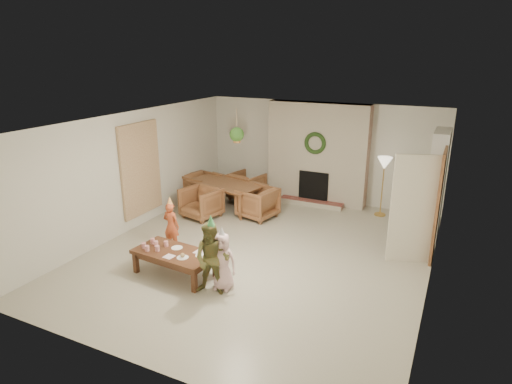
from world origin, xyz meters
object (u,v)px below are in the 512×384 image
Objects in this scene: dining_chair_near at (201,203)px; dining_chair_left at (202,188)px; dining_table at (225,195)px; dining_chair_far at (247,186)px; dining_chair_right at (258,203)px; child_red at (171,226)px; child_pink at (222,261)px; child_plaid at (212,259)px; coffee_table_top at (174,253)px.

dining_chair_left is (-0.60, 0.97, 0.00)m from dining_chair_near.
dining_table is 0.81m from dining_chair_far.
dining_chair_left is at bearing 135.00° from dining_chair_near.
dining_chair_right is 2.35m from child_red.
child_pink is at bearing 125.10° from dining_chair_far.
dining_chair_left is at bearing 112.03° from child_plaid.
coffee_table_top is at bearing -141.15° from dining_chair_left.
dining_chair_far is at bearing 104.50° from coffee_table_top.
child_pink is at bearing 151.11° from child_red.
child_plaid is at bearing -132.15° from dining_chair_left.
dining_table is 1.97× the size of child_red.
dining_chair_right is (0.99, -0.23, 0.03)m from dining_table.
dining_chair_near is 1.14m from dining_chair_left.
dining_table is at bearing 90.00° from dining_chair_far.
child_red is at bearing -146.20° from dining_chair_left.
child_plaid is at bearing 144.96° from child_red.
child_plaid is (1.58, -4.30, 0.24)m from dining_chair_far.
dining_chair_far is at bearing 90.00° from dining_chair_near.
child_pink is at bearing 58.27° from child_plaid.
dining_table is at bearing -90.00° from dining_chair_right.
dining_chair_near is 3.24m from child_pink.
coffee_table_top is (-0.11, -3.05, 0.04)m from dining_chair_right.
coffee_table_top is 0.94m from child_plaid.
dining_chair_far is (0.37, 1.58, 0.00)m from dining_chair_near.
dining_table is 2.34× the size of dining_chair_near.
dining_chair_right is (0.80, -1.02, 0.00)m from dining_chair_far.
dining_chair_near reaches higher than coffee_table_top.
dining_chair_right is at bearing 0.00° from dining_table.
dining_chair_far is 0.84× the size of child_red.
child_red is (-0.68, 0.84, 0.07)m from coffee_table_top.
dining_chair_left is at bearing 119.45° from child_pink.
child_pink is at bearing -38.20° from dining_chair_near.
child_pink is (0.07, 0.19, -0.11)m from child_plaid.
child_red reaches higher than dining_chair_near.
child_plaid reaches higher than dining_chair_near.
dining_chair_left is at bearing 120.52° from coffee_table_top.
child_plaid reaches higher than child_red.
dining_chair_right is at bearing 90.80° from child_plaid.
dining_chair_right is at bearing 98.02° from child_pink.
coffee_table_top is (1.66, -3.47, 0.04)m from dining_chair_left.
dining_chair_far is 3.23m from child_red.
dining_chair_near is 1.62m from dining_chair_far.
child_pink reaches higher than dining_chair_right.
dining_chair_left reaches higher than coffee_table_top.
dining_chair_far is 4.43m from child_pink.
dining_chair_far is 1.30m from dining_chair_right.
child_plaid is 1.24× the size of child_pink.
dining_chair_right is at bearing 141.34° from dining_chair_far.
child_pink reaches higher than child_red.
dining_chair_near reaches higher than dining_table.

